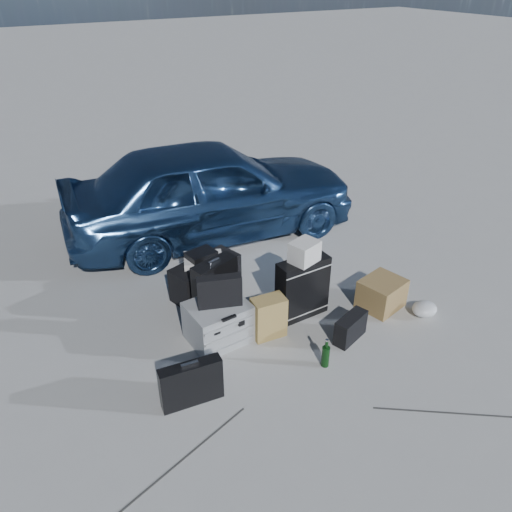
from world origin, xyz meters
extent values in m
plane|color=#9F9F9B|center=(0.00, 0.00, 0.00)|extent=(60.00, 60.00, 0.00)
imported|color=#2D5286|center=(0.44, 2.61, 0.62)|extent=(3.78, 1.86, 1.24)
cube|color=#949799|center=(-0.45, 0.65, 0.20)|extent=(0.57, 0.48, 0.39)
cube|color=black|center=(-0.43, 0.63, 0.54)|extent=(0.41, 0.22, 0.30)
cube|color=black|center=(-0.98, 0.05, 0.20)|extent=(0.51, 0.17, 0.39)
cube|color=black|center=(-0.29, 1.02, 0.30)|extent=(0.50, 0.29, 0.61)
cube|color=black|center=(0.45, 0.57, 0.32)|extent=(0.54, 0.20, 0.64)
cube|color=silver|center=(0.44, 0.56, 0.74)|extent=(0.31, 0.27, 0.21)
cube|color=black|center=(-0.22, 1.41, 0.19)|extent=(0.81, 0.52, 0.38)
cube|color=silver|center=(-0.23, 1.41, 0.41)|extent=(0.48, 0.42, 0.07)
cube|color=black|center=(-0.25, 1.42, 0.48)|extent=(0.32, 0.25, 0.06)
cube|color=#9F8645|center=(-0.01, 0.46, 0.21)|extent=(0.33, 0.21, 0.42)
cube|color=olive|center=(1.23, 0.28, 0.16)|extent=(0.49, 0.45, 0.31)
ellipsoid|color=silver|center=(1.52, -0.06, 0.07)|extent=(0.28, 0.24, 0.14)
cube|color=black|center=(0.63, 0.03, 0.13)|extent=(0.39, 0.25, 0.26)
cylinder|color=black|center=(0.21, -0.15, 0.14)|extent=(0.09, 0.09, 0.28)
camera|label=1|loc=(-1.98, -2.72, 3.09)|focal=35.00mm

